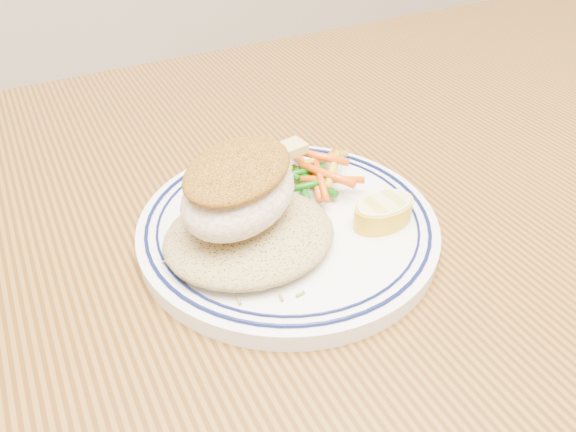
# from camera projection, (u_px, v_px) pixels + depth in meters

# --- Properties ---
(dining_table) EXTENTS (1.50, 0.90, 0.75)m
(dining_table) POSITION_uv_depth(u_px,v_px,m) (316.00, 331.00, 0.52)
(dining_table) COLOR #503010
(dining_table) RESTS_ON ground
(plate) EXTENTS (0.25, 0.25, 0.02)m
(plate) POSITION_uv_depth(u_px,v_px,m) (288.00, 226.00, 0.47)
(plate) COLOR white
(plate) RESTS_ON dining_table
(rice_pilaf) EXTENTS (0.14, 0.12, 0.03)m
(rice_pilaf) POSITION_uv_depth(u_px,v_px,m) (249.00, 232.00, 0.43)
(rice_pilaf) COLOR #98814C
(rice_pilaf) RESTS_ON plate
(fish_fillet) EXTENTS (0.13, 0.13, 0.05)m
(fish_fillet) POSITION_uv_depth(u_px,v_px,m) (239.00, 188.00, 0.42)
(fish_fillet) COLOR beige
(fish_fillet) RESTS_ON rice_pilaf
(vegetable_pile) EXTENTS (0.10, 0.11, 0.03)m
(vegetable_pile) POSITION_uv_depth(u_px,v_px,m) (300.00, 170.00, 0.50)
(vegetable_pile) COLOR gold
(vegetable_pile) RESTS_ON plate
(butter_pat) EXTENTS (0.03, 0.02, 0.01)m
(butter_pat) POSITION_uv_depth(u_px,v_px,m) (291.00, 148.00, 0.50)
(butter_pat) COLOR #D5C368
(butter_pat) RESTS_ON vegetable_pile
(lemon_wedge) EXTENTS (0.06, 0.05, 0.02)m
(lemon_wedge) POSITION_uv_depth(u_px,v_px,m) (383.00, 211.00, 0.46)
(lemon_wedge) COLOR yellow
(lemon_wedge) RESTS_ON plate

